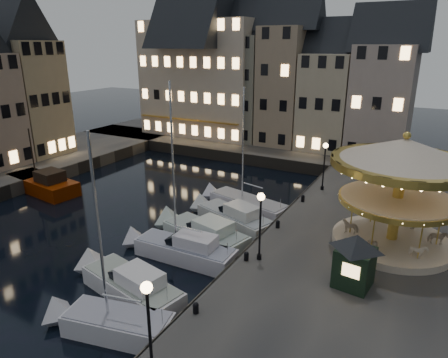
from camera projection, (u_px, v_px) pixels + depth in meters
The scene contains 30 objects.
ground at pixel (153, 256), 26.44m from camera, with size 160.00×160.00×0.00m, color black.
quay_east at pixel (391, 259), 24.85m from camera, with size 16.00×56.00×1.30m, color #474442.
quay_north at pixel (237, 144), 53.12m from camera, with size 44.00×12.00×1.30m, color #474442.
quaywall_e at pixel (272, 231), 28.49m from camera, with size 0.15×44.00×1.30m, color #47423A.
quaywall_n at pixel (229, 157), 47.23m from camera, with size 48.00×0.15×1.30m, color #47423A.
quaywall_w at pixel (8, 192), 36.08m from camera, with size 0.15×44.00×1.30m, color #47423A.
streetlamp_a at pixel (149, 317), 14.40m from camera, with size 0.44×0.44×4.17m.
streetlamp_b at pixel (260, 217), 22.71m from camera, with size 0.44×0.44×4.17m.
streetlamp_c at pixel (325, 160), 33.92m from camera, with size 0.44×0.44×4.17m.
bollard_a at pixel (196, 307), 18.77m from camera, with size 0.30×0.30×0.57m.
bollard_b at pixel (246, 256), 23.34m from camera, with size 0.30×0.30×0.57m.
bollard_c at pixel (278, 224), 27.49m from camera, with size 0.30×0.30×0.57m.
bollard_d at pixel (303, 198), 32.06m from camera, with size 0.30×0.30×0.57m.
townhouse_na at pixel (173, 84), 57.72m from camera, with size 5.50×8.00×12.80m.
townhouse_nb at pixel (205, 83), 55.08m from camera, with size 6.16×8.00×13.80m.
townhouse_nc at pixel (244, 81), 52.17m from camera, with size 6.82×8.00×14.80m.
townhouse_nd at pixel (286, 78), 49.39m from camera, with size 5.50×8.00×15.80m.
townhouse_ne at pixel (329, 93), 47.40m from camera, with size 6.16×8.00×12.80m.
townhouse_nf at pixel (383, 92), 44.48m from camera, with size 6.82×8.00×13.80m.
townhouse_wc at pixel (25, 90), 44.63m from camera, with size 8.80×5.50×14.20m.
hotel_corner at pixel (205, 71), 54.58m from camera, with size 17.60×9.00×16.80m.
motorboat_a at pixel (108, 323), 19.33m from camera, with size 6.33×3.15×10.39m.
motorboat_b at pixel (128, 284), 22.27m from camera, with size 7.67×3.62×2.15m.
motorboat_c at pixel (180, 249), 26.01m from camera, with size 7.84×2.17×10.42m.
motorboat_d at pixel (201, 233), 28.26m from camera, with size 7.52×4.04×2.15m.
motorboat_e at pixel (231, 217), 30.91m from camera, with size 7.50×4.36×2.15m.
motorboat_f at pixel (243, 204), 33.79m from camera, with size 8.14×3.83×10.81m.
red_fishing_boat at pixel (44, 184), 37.86m from camera, with size 8.40×3.82×6.13m.
carousel at pixel (402, 173), 23.73m from camera, with size 8.31×8.31×7.27m.
ticket_kiosk at pixel (356, 252), 20.41m from camera, with size 2.84×2.84×3.32m.
Camera 1 is at (15.37, -18.24, 13.37)m, focal length 32.00 mm.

